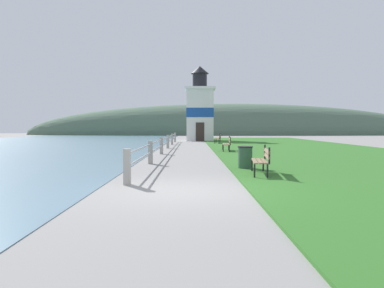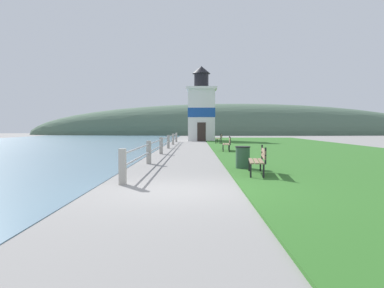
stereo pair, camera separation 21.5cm
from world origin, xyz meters
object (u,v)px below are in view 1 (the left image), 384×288
object	(u,v)px
park_bench_far	(219,138)
lighthouse	(200,110)
trash_bin	(246,158)
park_bench_near	(263,159)
park_bench_midway	(228,143)

from	to	relation	value
park_bench_far	lighthouse	bearing A→B (deg)	-70.59
park_bench_far	trash_bin	distance (m)	20.37
park_bench_near	park_bench_far	xyz separation A→B (m)	(0.20, 22.07, 0.00)
park_bench_near	trash_bin	xyz separation A→B (m)	(-0.29, 1.71, -0.11)
park_bench_midway	park_bench_far	distance (m)	10.69
park_bench_near	park_bench_midway	xyz separation A→B (m)	(-0.00, 11.38, 0.00)
trash_bin	lighthouse	bearing A→B (deg)	92.16
park_bench_near	park_bench_far	size ratio (longest dim) A/B	0.98
park_bench_near	trash_bin	size ratio (longest dim) A/B	2.06
park_bench_far	lighthouse	distance (m)	8.13
lighthouse	trash_bin	size ratio (longest dim) A/B	9.72
park_bench_near	park_bench_midway	world-z (taller)	same
lighthouse	trash_bin	xyz separation A→B (m)	(1.05, -27.81, -2.99)
park_bench_midway	trash_bin	bearing A→B (deg)	92.10
park_bench_near	park_bench_midway	bearing A→B (deg)	-83.40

